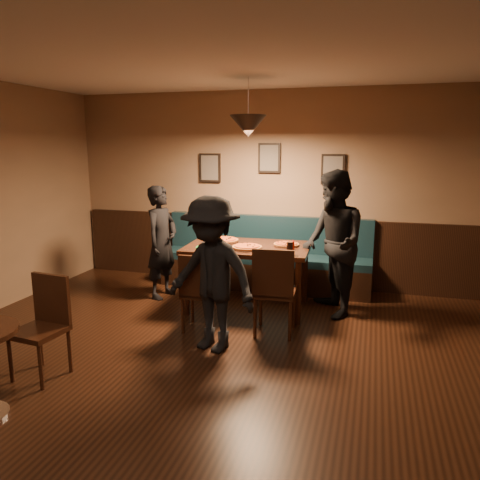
{
  "coord_description": "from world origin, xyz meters",
  "views": [
    {
      "loc": [
        1.47,
        -3.12,
        2.03
      ],
      "look_at": [
        0.0,
        1.96,
        0.95
      ],
      "focal_mm": 34.83,
      "sensor_mm": 36.0,
      "label": 1
    }
  ],
  "objects": [
    {
      "name": "picture_right",
      "position": [
        0.9,
        3.47,
        1.7
      ],
      "size": [
        0.32,
        0.04,
        0.42
      ],
      "primitive_type": "cube",
      "color": "black",
      "rests_on": "wall_back"
    },
    {
      "name": "diner_front",
      "position": [
        -0.03,
        1.05,
        0.78
      ],
      "size": [
        1.13,
        0.85,
        1.56
      ],
      "primitive_type": "imported",
      "rotation": [
        0.0,
        0.0,
        -0.31
      ],
      "color": "black",
      "rests_on": "floor"
    },
    {
      "name": "napkin_b",
      "position": [
        -0.52,
        2.07,
        0.81
      ],
      "size": [
        0.16,
        0.16,
        0.01
      ],
      "primitive_type": "cube",
      "rotation": [
        0.0,
        0.0,
        0.22
      ],
      "color": "#1C692C",
      "rests_on": "dining_table"
    },
    {
      "name": "napkin_a",
      "position": [
        -0.56,
        2.53,
        0.81
      ],
      "size": [
        0.19,
        0.19,
        0.01
      ],
      "primitive_type": "cube",
      "rotation": [
        0.0,
        0.0,
        0.5
      ],
      "color": "#1D6D38",
      "rests_on": "dining_table"
    },
    {
      "name": "pizza_c",
      "position": [
        0.46,
        2.44,
        0.83
      ],
      "size": [
        0.39,
        0.39,
        0.04
      ],
      "primitive_type": "cylinder",
      "rotation": [
        0.0,
        0.0,
        -0.29
      ],
      "color": "gold",
      "rests_on": "dining_table"
    },
    {
      "name": "wainscot",
      "position": [
        0.0,
        3.47,
        0.5
      ],
      "size": [
        5.88,
        0.06,
        1.0
      ],
      "primitive_type": "cube",
      "color": "black",
      "rests_on": "ground"
    },
    {
      "name": "tabasco_bottle",
      "position": [
        0.57,
        2.25,
        0.87
      ],
      "size": [
        0.04,
        0.04,
        0.12
      ],
      "primitive_type": "cylinder",
      "rotation": [
        0.0,
        0.0,
        0.38
      ],
      "color": "#9E1505",
      "rests_on": "dining_table"
    },
    {
      "name": "ceiling",
      "position": [
        0.0,
        0.0,
        2.8
      ],
      "size": [
        7.0,
        7.0,
        0.0
      ],
      "primitive_type": "plane",
      "rotation": [
        3.14,
        0.0,
        0.0
      ],
      "color": "silver",
      "rests_on": "ground"
    },
    {
      "name": "chair_near_right",
      "position": [
        0.49,
        1.62,
        0.49
      ],
      "size": [
        0.46,
        0.46,
        0.98
      ],
      "primitive_type": null,
      "rotation": [
        0.0,
        0.0,
        0.07
      ],
      "color": "black",
      "rests_on": "floor"
    },
    {
      "name": "pendant_lamp",
      "position": [
        0.0,
        2.31,
        2.25
      ],
      "size": [
        0.44,
        0.44,
        0.25
      ],
      "primitive_type": "cone",
      "rotation": [
        3.14,
        0.0,
        0.0
      ],
      "color": "black",
      "rests_on": "ceiling"
    },
    {
      "name": "diner_right",
      "position": [
        1.03,
        2.38,
        0.88
      ],
      "size": [
        0.95,
        1.05,
        1.76
      ],
      "primitive_type": "imported",
      "rotation": [
        0.0,
        0.0,
        -1.15
      ],
      "color": "black",
      "rests_on": "floor"
    },
    {
      "name": "floor",
      "position": [
        0.0,
        0.0,
        0.0
      ],
      "size": [
        7.0,
        7.0,
        0.0
      ],
      "primitive_type": "plane",
      "color": "black",
      "rests_on": "ground"
    },
    {
      "name": "chair_near_left",
      "position": [
        -0.31,
        1.51,
        0.44
      ],
      "size": [
        0.41,
        0.41,
        0.89
      ],
      "primitive_type": null,
      "rotation": [
        0.0,
        0.0,
        0.06
      ],
      "color": "black",
      "rests_on": "floor"
    },
    {
      "name": "pizza_a",
      "position": [
        -0.36,
        2.46,
        0.83
      ],
      "size": [
        0.44,
        0.44,
        0.04
      ],
      "primitive_type": "cylinder",
      "rotation": [
        0.0,
        0.0,
        -0.16
      ],
      "color": "orange",
      "rests_on": "dining_table"
    },
    {
      "name": "dining_table",
      "position": [
        0.0,
        2.31,
        0.4
      ],
      "size": [
        1.56,
        1.04,
        0.81
      ],
      "primitive_type": "cube",
      "rotation": [
        0.0,
        0.0,
        0.05
      ],
      "color": "black",
      "rests_on": "floor"
    },
    {
      "name": "picture_center",
      "position": [
        0.0,
        3.47,
        1.85
      ],
      "size": [
        0.32,
        0.04,
        0.42
      ],
      "primitive_type": "cube",
      "color": "black",
      "rests_on": "wall_back"
    },
    {
      "name": "picture_left",
      "position": [
        -0.9,
        3.47,
        1.7
      ],
      "size": [
        0.32,
        0.04,
        0.42
      ],
      "primitive_type": "cube",
      "color": "black",
      "rests_on": "wall_back"
    },
    {
      "name": "pizza_b",
      "position": [
        0.03,
        2.15,
        0.83
      ],
      "size": [
        0.46,
        0.46,
        0.04
      ],
      "primitive_type": "cylinder",
      "rotation": [
        0.0,
        0.0,
        -0.36
      ],
      "color": "orange",
      "rests_on": "dining_table"
    },
    {
      "name": "cutlery_set",
      "position": [
        -0.05,
        1.91,
        0.81
      ],
      "size": [
        0.18,
        0.07,
        0.0
      ],
      "primitive_type": "cube",
      "rotation": [
        0.0,
        0.0,
        1.88
      ],
      "color": "silver",
      "rests_on": "dining_table"
    },
    {
      "name": "cafe_chair_far",
      "position": [
        -1.29,
        0.07,
        0.45
      ],
      "size": [
        0.44,
        0.44,
        0.9
      ],
      "primitive_type": null,
      "rotation": [
        0.0,
        0.0,
        3.03
      ],
      "color": "#311E0D",
      "rests_on": "floor"
    },
    {
      "name": "diner_left",
      "position": [
        -1.23,
        2.44,
        0.76
      ],
      "size": [
        0.45,
        0.61,
        1.51
      ],
      "primitive_type": "imported",
      "rotation": [
        0.0,
        0.0,
        1.39
      ],
      "color": "black",
      "rests_on": "floor"
    },
    {
      "name": "booth_bench",
      "position": [
        0.0,
        3.2,
        0.5
      ],
      "size": [
        3.0,
        0.6,
        1.0
      ],
      "primitive_type": null,
      "color": "#0F232D",
      "rests_on": "ground"
    },
    {
      "name": "soda_glass",
      "position": [
        0.58,
        1.97,
        0.88
      ],
      "size": [
        0.09,
        0.09,
        0.15
      ],
      "primitive_type": "cylinder",
      "rotation": [
        0.0,
        0.0,
        0.34
      ],
      "color": "black",
      "rests_on": "dining_table"
    },
    {
      "name": "wall_back",
      "position": [
        0.0,
        3.5,
        1.4
      ],
      "size": [
        6.0,
        0.0,
        6.0
      ],
      "primitive_type": "plane",
      "rotation": [
        1.57,
        0.0,
        0.0
      ],
      "color": "#8C704F",
      "rests_on": "ground"
    }
  ]
}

